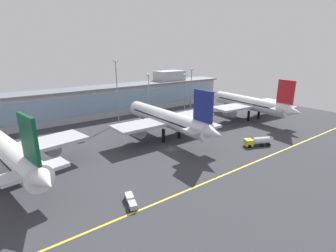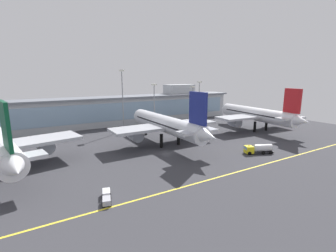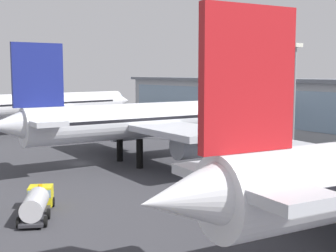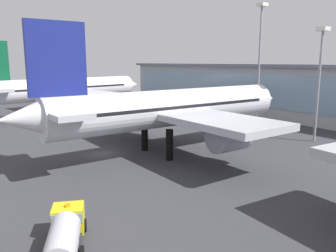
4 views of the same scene
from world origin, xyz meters
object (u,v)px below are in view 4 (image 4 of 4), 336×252
Objects in this scene: fuel_tanker_truck at (65,234)px; apron_light_mast_west at (320,66)px; airliner_near_left at (65,89)px; airliner_near_right at (172,109)px; apron_light_mast_east at (260,50)px.

apron_light_mast_west is at bearing -54.24° from fuel_tanker_truck.
airliner_near_left is 64.26m from apron_light_mast_west.
airliner_near_left is at bearing 90.38° from airliner_near_right.
airliner_near_left is at bearing -147.12° from apron_light_mast_east.
airliner_near_left is at bearing -155.20° from apron_light_mast_west.
apron_light_mast_west is (58.02, 26.81, 6.63)m from airliner_near_left.
airliner_near_right reaches higher than airliner_near_left.
apron_light_mast_west is 15.15m from apron_light_mast_east.
apron_light_mast_east reaches higher than apron_light_mast_west.
fuel_tanker_truck is 0.35× the size of apron_light_mast_east.
fuel_tanker_truck is at bearing -64.14° from apron_light_mast_east.
airliner_near_right is 31.61m from fuel_tanker_truck.
airliner_near_right is 2.50× the size of apron_light_mast_west.
apron_light_mast_west reaches higher than fuel_tanker_truck.
fuel_tanker_truck is at bearing -118.96° from airliner_near_left.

